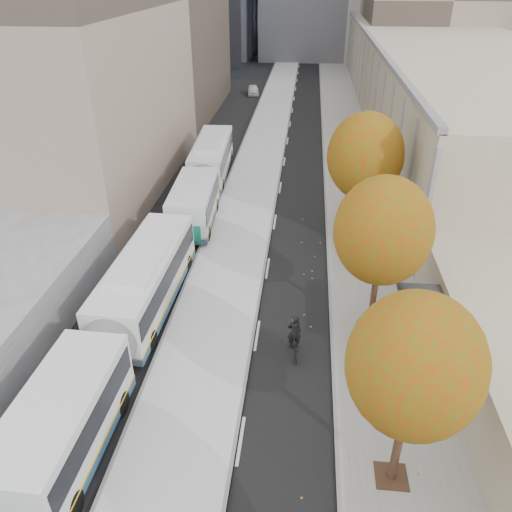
# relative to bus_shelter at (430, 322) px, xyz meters

# --- Properties ---
(bus_platform) EXTENTS (4.25, 150.00, 0.15)m
(bus_platform) POSITION_rel_bus_shelter_xyz_m (-9.56, 24.04, -2.11)
(bus_platform) COLOR #BDBDBD
(bus_platform) RESTS_ON ground
(sidewalk) EXTENTS (4.75, 150.00, 0.08)m
(sidewalk) POSITION_rel_bus_shelter_xyz_m (-1.56, 24.04, -2.15)
(sidewalk) COLOR gray
(sidewalk) RESTS_ON ground
(building_tan) EXTENTS (18.00, 92.00, 8.00)m
(building_tan) POSITION_rel_bus_shelter_xyz_m (9.81, 53.04, 1.81)
(building_tan) COLOR tan
(building_tan) RESTS_ON ground
(bus_shelter) EXTENTS (1.90, 4.40, 2.53)m
(bus_shelter) POSITION_rel_bus_shelter_xyz_m (0.00, 0.00, 0.00)
(bus_shelter) COLOR #383A3F
(bus_shelter) RESTS_ON sidewalk
(tree_b) EXTENTS (4.00, 4.00, 6.97)m
(tree_b) POSITION_rel_bus_shelter_xyz_m (-2.09, -5.96, 2.85)
(tree_b) COLOR black
(tree_b) RESTS_ON sidewalk
(tree_c) EXTENTS (4.20, 4.20, 7.28)m
(tree_c) POSITION_rel_bus_shelter_xyz_m (-2.09, 2.04, 3.06)
(tree_c) COLOR black
(tree_c) RESTS_ON sidewalk
(tree_d) EXTENTS (4.40, 4.40, 7.60)m
(tree_d) POSITION_rel_bus_shelter_xyz_m (-2.09, 11.04, 3.28)
(tree_d) COLOR black
(tree_d) RESTS_ON sidewalk
(bus_near) EXTENTS (2.92, 17.25, 2.87)m
(bus_near) POSITION_rel_bus_shelter_xyz_m (-13.10, -0.94, -0.62)
(bus_near) COLOR silver
(bus_near) RESTS_ON ground
(bus_far) EXTENTS (3.38, 17.23, 2.85)m
(bus_far) POSITION_rel_bus_shelter_xyz_m (-12.83, 17.22, -0.63)
(bus_far) COLOR silver
(bus_far) RESTS_ON ground
(cyclist) EXTENTS (0.83, 1.77, 2.18)m
(cyclist) POSITION_rel_bus_shelter_xyz_m (-5.61, -0.14, -1.38)
(cyclist) COLOR black
(cyclist) RESTS_ON ground
(distant_car) EXTENTS (1.90, 3.74, 1.22)m
(distant_car) POSITION_rel_bus_shelter_xyz_m (-12.88, 50.85, -1.58)
(distant_car) COLOR silver
(distant_car) RESTS_ON ground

